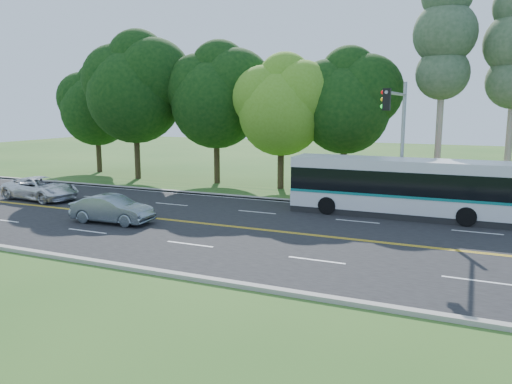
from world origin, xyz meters
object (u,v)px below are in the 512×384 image
at_px(transit_bus, 401,188).
at_px(suv, 41,188).
at_px(sedan, 112,209).
at_px(traffic_signal, 398,127).

height_order(transit_bus, suv, transit_bus).
height_order(transit_bus, sedan, transit_bus).
bearing_deg(transit_bus, sedan, -150.57).
distance_m(traffic_signal, sedan, 14.94).
bearing_deg(traffic_signal, transit_bus, 43.66).
distance_m(transit_bus, suv, 21.39).
height_order(sedan, suv, suv).
relative_size(traffic_signal, sedan, 1.69).
distance_m(traffic_signal, transit_bus, 3.19).
height_order(traffic_signal, sedan, traffic_signal).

